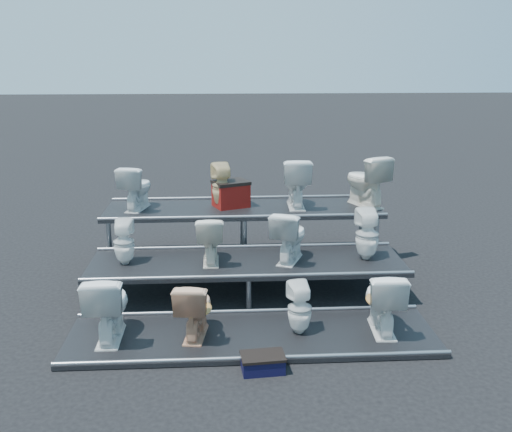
{
  "coord_description": "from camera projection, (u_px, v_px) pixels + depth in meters",
  "views": [
    {
      "loc": [
        -0.31,
        -7.2,
        3.15
      ],
      "look_at": [
        0.13,
        0.1,
        1.06
      ],
      "focal_mm": 40.0,
      "sensor_mm": 36.0,
      "label": 1
    }
  ],
  "objects": [
    {
      "name": "toilet_6",
      "position": [
        290.0,
        235.0,
        7.6
      ],
      "size": [
        0.63,
        0.78,
        0.7
      ],
      "primitive_type": "imported",
      "rotation": [
        0.0,
        0.0,
        2.74
      ],
      "color": "white",
      "rests_on": "tier_mid"
    },
    {
      "name": "step_stool",
      "position": [
        263.0,
        364.0,
        5.85
      ],
      "size": [
        0.45,
        0.3,
        0.16
      ],
      "primitive_type": "cube",
      "rotation": [
        0.0,
        0.0,
        0.09
      ],
      "color": "black",
      "rests_on": "ground"
    },
    {
      "name": "toilet_10",
      "position": [
        296.0,
        182.0,
        8.74
      ],
      "size": [
        0.45,
        0.76,
        0.77
      ],
      "primitive_type": "imported",
      "rotation": [
        0.0,
        0.0,
        3.11
      ],
      "color": "white",
      "rests_on": "tier_back"
    },
    {
      "name": "toilet_3",
      "position": [
        383.0,
        300.0,
        6.51
      ],
      "size": [
        0.46,
        0.76,
        0.75
      ],
      "primitive_type": "imported",
      "rotation": [
        0.0,
        0.0,
        3.08
      ],
      "color": "white",
      "rests_on": "tier_front"
    },
    {
      "name": "toilet_9",
      "position": [
        222.0,
        186.0,
        8.69
      ],
      "size": [
        0.38,
        0.38,
        0.69
      ],
      "primitive_type": "imported",
      "rotation": [
        0.0,
        0.0,
        3.38
      ],
      "color": "#D4BB85",
      "rests_on": "tier_back"
    },
    {
      "name": "toilet_5",
      "position": [
        210.0,
        239.0,
        7.55
      ],
      "size": [
        0.37,
        0.63,
        0.64
      ],
      "primitive_type": "imported",
      "rotation": [
        0.0,
        0.0,
        3.15
      ],
      "color": "silver",
      "rests_on": "tier_mid"
    },
    {
      "name": "ground",
      "position": [
        247.0,
        293.0,
        7.79
      ],
      "size": [
        80.0,
        80.0,
        0.0
      ],
      "primitive_type": "plane",
      "color": "black",
      "rests_on": "ground"
    },
    {
      "name": "toilet_4",
      "position": [
        124.0,
        242.0,
        7.49
      ],
      "size": [
        0.27,
        0.28,
        0.6
      ],
      "primitive_type": "imported",
      "rotation": [
        0.0,
        0.0,
        3.14
      ],
      "color": "white",
      "rests_on": "tier_mid"
    },
    {
      "name": "toilet_7",
      "position": [
        367.0,
        234.0,
        7.66
      ],
      "size": [
        0.33,
        0.33,
        0.69
      ],
      "primitive_type": "imported",
      "rotation": [
        0.0,
        0.0,
        3.19
      ],
      "color": "white",
      "rests_on": "tier_mid"
    },
    {
      "name": "red_crate",
      "position": [
        231.0,
        195.0,
        8.81
      ],
      "size": [
        0.61,
        0.55,
        0.36
      ],
      "primitive_type": "cube",
      "rotation": [
        0.0,
        0.0,
        0.39
      ],
      "color": "maroon",
      "rests_on": "tier_back"
    },
    {
      "name": "toilet_0",
      "position": [
        108.0,
        306.0,
        6.33
      ],
      "size": [
        0.44,
        0.77,
        0.79
      ],
      "primitive_type": "imported",
      "rotation": [
        0.0,
        0.0,
        3.15
      ],
      "color": "white",
      "rests_on": "tier_front"
    },
    {
      "name": "tier_back",
      "position": [
        243.0,
        234.0,
        8.92
      ],
      "size": [
        4.2,
        1.2,
        0.86
      ],
      "primitive_type": "cube",
      "color": "black",
      "rests_on": "ground"
    },
    {
      "name": "toilet_2",
      "position": [
        300.0,
        308.0,
        6.48
      ],
      "size": [
        0.32,
        0.32,
        0.61
      ],
      "primitive_type": "imported",
      "rotation": [
        0.0,
        0.0,
        3.31
      ],
      "color": "white",
      "rests_on": "tier_front"
    },
    {
      "name": "toilet_11",
      "position": [
        366.0,
        180.0,
        8.8
      ],
      "size": [
        0.72,
        0.9,
        0.8
      ],
      "primitive_type": "imported",
      "rotation": [
        0.0,
        0.0,
        3.55
      ],
      "color": "silver",
      "rests_on": "tier_back"
    },
    {
      "name": "tier_mid",
      "position": [
        247.0,
        277.0,
        7.73
      ],
      "size": [
        4.2,
        1.2,
        0.46
      ],
      "primitive_type": "cube",
      "color": "black",
      "rests_on": "ground"
    },
    {
      "name": "tier_front",
      "position": [
        252.0,
        336.0,
        6.54
      ],
      "size": [
        4.2,
        1.2,
        0.06
      ],
      "primitive_type": "cube",
      "color": "black",
      "rests_on": "ground"
    },
    {
      "name": "toilet_1",
      "position": [
        195.0,
        308.0,
        6.4
      ],
      "size": [
        0.47,
        0.71,
        0.68
      ],
      "primitive_type": "imported",
      "rotation": [
        0.0,
        0.0,
        3.0
      ],
      "color": "tan",
      "rests_on": "tier_front"
    },
    {
      "name": "toilet_8",
      "position": [
        136.0,
        187.0,
        8.62
      ],
      "size": [
        0.53,
        0.74,
        0.68
      ],
      "primitive_type": "imported",
      "rotation": [
        0.0,
        0.0,
        2.89
      ],
      "color": "white",
      "rests_on": "tier_back"
    }
  ]
}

